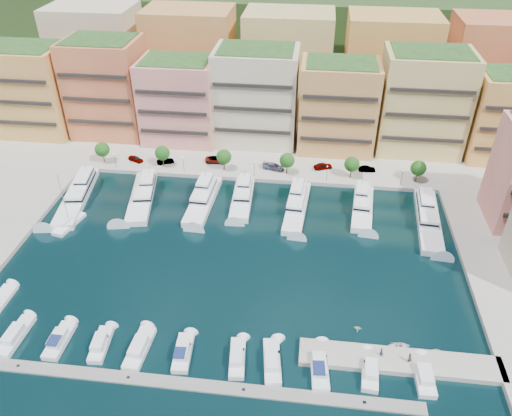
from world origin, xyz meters
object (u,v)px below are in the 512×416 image
object	(u,v)px
person_0	(381,352)
tender_1	(358,328)
yacht_2	(204,197)
cruiser_5	(237,358)
tree_4	(352,164)
cruiser_9	(424,377)
car_1	(165,161)
tender_2	(400,347)
tree_5	(418,168)
lamppost_2	(254,166)
car_0	(136,159)
cruiser_1	(59,341)
cruiser_2	(101,345)
cruiser_8	(370,371)
car_3	(273,166)
cruiser_4	(183,353)
tree_3	(287,160)
lamppost_0	(115,158)
car_4	(323,166)
sailboat_2	(69,224)
person_1	(409,358)
cruiser_6	(272,362)
yacht_4	(297,205)
yacht_3	(243,196)
lamppost_4	(402,175)
tree_2	(224,157)
tree_1	(162,153)
car_2	(216,160)
cruiser_7	(319,367)
car_5	(367,169)
lamppost_1	(183,162)
cruiser_3	(139,349)
yacht_1	(143,195)
lamppost_3	(327,171)
cruiser_0	(15,336)
yacht_5	(363,205)
tree_0	(102,150)

from	to	relation	value
person_0	tender_1	bearing A→B (deg)	7.34
yacht_2	cruiser_5	bearing A→B (deg)	-71.56
tree_4	cruiser_9	world-z (taller)	tree_4
car_1	tender_2	bearing A→B (deg)	-159.33
tree_5	person_0	bearing A→B (deg)	-103.34
lamppost_2	car_0	world-z (taller)	lamppost_2
cruiser_1	tender_1	distance (m)	50.09
cruiser_2	cruiser_8	world-z (taller)	same
car_3	person_0	world-z (taller)	person_0
tree_5	lamppost_2	world-z (taller)	tree_5
cruiser_4	tree_3	bearing A→B (deg)	77.71
lamppost_0	cruiser_8	distance (m)	82.84
cruiser_2	car_4	xyz separation A→B (m)	(35.59, 61.58, 1.27)
tree_5	sailboat_2	xyz separation A→B (m)	(-78.06, -26.61, -4.43)
person_1	cruiser_6	bearing A→B (deg)	-19.50
yacht_4	tree_5	bearing A→B (deg)	25.97
person_0	yacht_3	bearing A→B (deg)	12.34
lamppost_4	cruiser_4	world-z (taller)	lamppost_4
lamppost_0	cruiser_2	world-z (taller)	lamppost_0
tree_2	cruiser_9	world-z (taller)	tree_2
tree_1	car_2	xyz separation A→B (m)	(13.25, 3.54, -2.94)
lamppost_0	lamppost_4	world-z (taller)	same
cruiser_6	cruiser_7	distance (m)	7.46
lamppost_2	yacht_2	distance (m)	15.77
cruiser_9	car_5	xyz separation A→B (m)	(-5.07, 61.57, 1.15)
lamppost_1	tree_3	bearing A→B (deg)	5.06
tree_2	person_1	distance (m)	68.19
cruiser_7	car_1	bearing A→B (deg)	124.72
cruiser_2	tender_2	size ratio (longest dim) A/B	2.18
tree_4	cruiser_3	distance (m)	68.44
lamppost_0	yacht_1	world-z (taller)	yacht_1
tree_1	cruiser_6	xyz separation A→B (m)	(33.81, -58.10, -4.20)
person_0	car_2	bearing A→B (deg)	11.49
lamppost_2	car_5	distance (m)	28.90
tree_1	car_1	size ratio (longest dim) A/B	1.29
tree_3	cruiser_4	bearing A→B (deg)	-102.29
tree_2	cruiser_7	xyz separation A→B (m)	(25.27, -58.12, -4.17)
tree_3	lamppost_3	xyz separation A→B (m)	(10.00, -2.30, -0.92)
lamppost_1	car_0	bearing A→B (deg)	164.81
tree_3	yacht_3	world-z (taller)	tree_3
lamppost_1	cruiser_2	world-z (taller)	lamppost_1
tree_5	car_2	size ratio (longest dim) A/B	0.98
lamppost_0	car_1	bearing A→B (deg)	16.36
cruiser_0	tree_2	bearing A→B (deg)	66.41
lamppost_2	cruiser_4	world-z (taller)	lamppost_2
yacht_5	car_1	xyz separation A→B (m)	(-50.23, 13.83, 0.51)
yacht_2	cruiser_4	size ratio (longest dim) A/B	2.59
cruiser_6	person_0	xyz separation A→B (m)	(17.11, 2.94, 1.32)
cruiser_2	car_3	bearing A→B (deg)	68.98
tree_0	yacht_1	distance (m)	20.86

